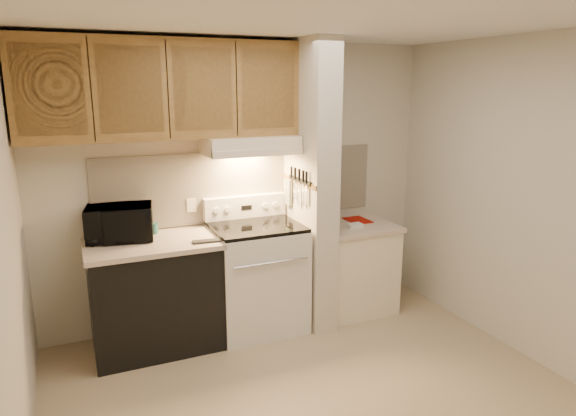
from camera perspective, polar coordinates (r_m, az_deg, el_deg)
floor at (r=3.83m, az=3.01°, el=-20.09°), size 3.60×3.60×0.00m
ceiling at (r=3.21m, az=3.60°, el=20.29°), size 3.60×3.60×0.00m
wall_back at (r=4.66m, az=-5.08°, el=2.72°), size 3.60×2.50×0.02m
wall_left at (r=2.99m, az=-29.32°, el=-5.17°), size 0.02×3.00×2.50m
wall_right at (r=4.41m, az=24.66°, el=0.89°), size 0.02×3.00×2.50m
backsplash at (r=4.65m, az=-5.03°, el=2.51°), size 2.60×0.02×0.63m
range_body at (r=4.57m, az=-3.47°, el=-7.82°), size 0.76×0.65×0.92m
oven_window at (r=4.28m, az=-1.99°, el=-8.75°), size 0.50×0.01×0.30m
oven_handle at (r=4.16m, az=-1.82°, el=-6.13°), size 0.65×0.02×0.02m
cooktop at (r=4.42m, az=-3.56°, el=-2.07°), size 0.74×0.64×0.03m
range_backguard at (r=4.65m, az=-4.80°, el=0.17°), size 0.76×0.08×0.20m
range_display at (r=4.61m, az=-4.63°, el=0.06°), size 0.10×0.01×0.04m
range_knob_left_outer at (r=4.53m, az=-7.96°, el=-0.28°), size 0.05×0.02×0.05m
range_knob_left_inner at (r=4.55m, az=-6.75°, el=-0.16°), size 0.05×0.02×0.05m
range_knob_right_inner at (r=4.67m, az=-2.52°, el=0.26°), size 0.05×0.02×0.05m
range_knob_right_outer at (r=4.70m, az=-1.39°, el=0.37°), size 0.05×0.02×0.05m
dishwasher_front at (r=4.39m, az=-14.52°, el=-9.53°), size 1.00×0.63×0.87m
left_countertop at (r=4.23m, az=-14.88°, el=-3.84°), size 1.04×0.67×0.04m
spoon_rest at (r=4.11m, az=-8.94°, el=-3.65°), size 0.24×0.09×0.02m
teal_jar at (r=4.43m, az=-14.75°, el=-2.19°), size 0.10×0.10×0.09m
outlet at (r=4.54m, az=-10.69°, el=0.31°), size 0.08×0.01×0.12m
microwave at (r=4.30m, az=-18.20°, el=-1.58°), size 0.56×0.42×0.28m
partition_pillar at (r=4.53m, az=2.47°, el=2.45°), size 0.22×0.70×2.50m
pillar_trim at (r=4.47m, az=1.14°, el=2.96°), size 0.01×0.70×0.04m
knife_strip at (r=4.42m, az=1.34°, el=3.10°), size 0.02×0.42×0.04m
knife_blade_a at (r=4.31m, az=2.03°, el=1.45°), size 0.01×0.03×0.16m
knife_handle_a at (r=4.27m, az=2.06°, el=3.41°), size 0.02×0.02×0.10m
knife_blade_b at (r=4.36m, az=1.69°, el=1.47°), size 0.01×0.04×0.18m
knife_handle_b at (r=4.33m, az=1.72°, el=3.54°), size 0.02×0.02×0.10m
knife_blade_c at (r=4.44m, az=1.18°, el=1.57°), size 0.01×0.04×0.20m
knife_handle_c at (r=4.40m, az=1.26°, el=3.71°), size 0.02×0.02×0.10m
knife_blade_d at (r=4.51m, az=0.74°, el=2.03°), size 0.01×0.04×0.16m
knife_handle_d at (r=4.47m, az=0.82°, el=3.87°), size 0.02×0.02×0.10m
knife_blade_e at (r=4.59m, az=0.30°, el=2.10°), size 0.01×0.04×0.18m
knife_handle_e at (r=4.55m, az=0.38°, el=4.04°), size 0.02×0.02×0.10m
oven_mitt at (r=4.64m, az=0.07°, el=1.76°), size 0.03×0.10×0.23m
right_cab_base at (r=4.97m, az=7.17°, el=-6.75°), size 0.70×0.60×0.81m
right_countertop at (r=4.84m, az=7.31°, el=-2.03°), size 0.74×0.64×0.04m
red_folder at (r=4.97m, az=7.72°, el=-1.35°), size 0.20×0.27×0.01m
white_box at (r=4.73m, az=7.43°, el=-1.95°), size 0.14×0.09×0.04m
range_hood at (r=4.40m, az=-4.26°, el=7.03°), size 0.78×0.44×0.15m
hood_lip at (r=4.21m, az=-3.29°, el=6.13°), size 0.78×0.04×0.06m
upper_cabinets at (r=4.24m, az=-13.64°, el=12.68°), size 2.18×0.33×0.77m
cab_door_a at (r=4.01m, az=-25.01°, el=11.79°), size 0.46×0.01×0.63m
cab_gap_a at (r=4.01m, az=-21.05°, el=12.15°), size 0.01×0.01×0.73m
cab_door_b at (r=4.04m, az=-17.11°, el=12.45°), size 0.46×0.01×0.63m
cab_gap_b at (r=4.08m, az=-13.22°, el=12.69°), size 0.01×0.01×0.73m
cab_door_c at (r=4.14m, az=-9.42°, el=12.87°), size 0.46×0.01×0.63m
cab_gap_c at (r=4.21m, az=-5.74°, el=12.99°), size 0.01×0.01×0.73m
cab_door_d at (r=4.31m, az=-2.20°, el=13.05°), size 0.46×0.01×0.63m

